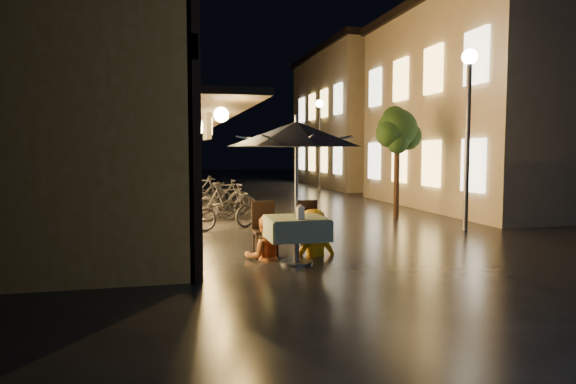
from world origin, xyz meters
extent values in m
plane|color=black|center=(0.00, 0.00, 0.00)|extent=(90.00, 90.00, 0.00)
cube|color=orange|center=(-5.75, 4.00, 3.50)|extent=(4.50, 11.00, 7.00)
cube|color=black|center=(-3.47, 4.00, 3.30)|extent=(0.12, 11.00, 0.35)
cube|color=black|center=(-2.90, 4.00, 2.75)|extent=(1.20, 10.50, 0.12)
cube|color=#FFC865|center=(-3.44, 3.00, 4.60)|extent=(0.10, 0.90, 1.50)
cube|color=#FFC865|center=(-3.44, 5.50, 4.60)|extent=(0.10, 0.90, 1.50)
cube|color=#FFC865|center=(-3.44, 8.00, 4.60)|extent=(0.10, 0.90, 1.50)
cube|color=#FFC865|center=(-3.44, 0.50, 1.40)|extent=(0.10, 2.20, 2.40)
cube|color=#FFC865|center=(-3.44, 4.00, 1.40)|extent=(0.10, 2.20, 2.40)
cube|color=#FFC865|center=(-3.44, 7.50, 1.40)|extent=(0.10, 2.20, 2.40)
cube|color=#A49583|center=(7.50, 6.50, 3.25)|extent=(7.00, 9.00, 6.50)
cube|color=black|center=(7.50, 6.50, 6.65)|extent=(7.30, 9.30, 0.30)
cube|color=#FFC865|center=(3.95, 3.20, 1.50)|extent=(0.10, 1.00, 1.40)
cube|color=#FFC865|center=(3.95, 3.20, 4.30)|extent=(0.10, 1.00, 1.40)
cube|color=#FFC865|center=(3.95, 5.40, 1.50)|extent=(0.10, 1.00, 1.40)
cube|color=#FFC865|center=(3.95, 5.40, 4.30)|extent=(0.10, 1.00, 1.40)
cube|color=#FFC865|center=(3.95, 7.60, 1.50)|extent=(0.10, 1.00, 1.40)
cube|color=#FFC865|center=(3.95, 7.60, 4.30)|extent=(0.10, 1.00, 1.40)
cube|color=#FFC865|center=(3.95, 9.80, 1.50)|extent=(0.10, 1.00, 1.40)
cube|color=#FFC865|center=(3.95, 9.80, 4.30)|extent=(0.10, 1.00, 1.40)
cube|color=#A49583|center=(7.50, 18.00, 3.50)|extent=(7.00, 10.00, 7.00)
cube|color=black|center=(7.50, 18.00, 7.15)|extent=(7.30, 10.30, 0.30)
cube|color=#FFC865|center=(3.95, 14.20, 1.50)|extent=(0.10, 1.00, 1.40)
cube|color=#FFC865|center=(3.95, 14.20, 4.30)|extent=(0.10, 1.00, 1.40)
cube|color=#FFC865|center=(3.95, 16.40, 1.50)|extent=(0.10, 1.00, 1.40)
cube|color=#FFC865|center=(3.95, 16.40, 4.30)|extent=(0.10, 1.00, 1.40)
cube|color=#FFC865|center=(3.95, 18.60, 1.50)|extent=(0.10, 1.00, 1.40)
cube|color=#FFC865|center=(3.95, 18.60, 4.30)|extent=(0.10, 1.00, 1.40)
cube|color=#FFC865|center=(3.95, 20.80, 1.50)|extent=(0.10, 1.00, 1.40)
cube|color=#FFC865|center=(3.95, 20.80, 4.30)|extent=(0.10, 1.00, 1.40)
cylinder|color=black|center=(2.40, 4.50, 1.10)|extent=(0.16, 0.16, 2.20)
sphere|color=black|center=(2.40, 4.50, 2.50)|extent=(1.10, 1.10, 1.10)
sphere|color=black|center=(2.75, 4.60, 2.30)|extent=(0.80, 0.80, 0.80)
sphere|color=black|center=(2.10, 4.35, 2.35)|extent=(0.76, 0.76, 0.76)
sphere|color=black|center=(2.45, 4.80, 2.80)|extent=(0.70, 0.70, 0.70)
sphere|color=black|center=(2.30, 4.25, 2.10)|extent=(0.60, 0.60, 0.60)
cylinder|color=#59595E|center=(3.00, 2.00, 2.00)|extent=(0.12, 0.12, 4.00)
sphere|color=#FFF1C4|center=(3.00, 2.00, 4.05)|extent=(0.36, 0.36, 0.36)
cylinder|color=#59595E|center=(3.00, 14.00, 2.00)|extent=(0.12, 0.12, 4.00)
sphere|color=#FFF1C4|center=(3.00, 14.00, 4.05)|extent=(0.36, 0.36, 0.36)
cylinder|color=#59595E|center=(-1.78, -0.58, 0.36)|extent=(0.10, 0.10, 0.72)
cylinder|color=#59595E|center=(-1.78, -0.58, 0.02)|extent=(0.56, 0.56, 0.04)
cube|color=#28502C|center=(-1.78, -0.58, 0.75)|extent=(0.95, 0.95, 0.06)
cube|color=#28502C|center=(-1.31, -0.58, 0.58)|extent=(0.04, 0.95, 0.33)
cube|color=#28502C|center=(-2.26, -0.58, 0.58)|extent=(0.04, 0.95, 0.33)
cube|color=#28502C|center=(-1.78, -0.10, 0.58)|extent=(0.95, 0.04, 0.33)
cube|color=#28502C|center=(-1.78, -1.05, 0.58)|extent=(0.95, 0.04, 0.33)
cylinder|color=#59595E|center=(-1.78, -0.58, 1.15)|extent=(0.05, 0.05, 2.30)
cone|color=black|center=(-1.78, -0.58, 2.15)|extent=(2.27, 2.27, 0.41)
cylinder|color=#59595E|center=(-1.78, -0.58, 2.40)|extent=(0.06, 0.06, 0.12)
cube|color=black|center=(-2.18, 0.07, 0.45)|extent=(0.42, 0.42, 0.05)
cube|color=black|center=(-2.18, 0.26, 0.70)|extent=(0.42, 0.04, 0.55)
cylinder|color=black|center=(-2.36, -0.11, 0.21)|extent=(0.04, 0.04, 0.43)
cylinder|color=black|center=(-2.00, -0.11, 0.21)|extent=(0.04, 0.04, 0.43)
cylinder|color=black|center=(-2.36, 0.25, 0.21)|extent=(0.04, 0.04, 0.43)
cylinder|color=black|center=(-2.00, 0.25, 0.21)|extent=(0.04, 0.04, 0.43)
cube|color=black|center=(-1.38, 0.07, 0.45)|extent=(0.42, 0.42, 0.05)
cube|color=black|center=(-1.38, 0.26, 0.70)|extent=(0.42, 0.04, 0.55)
cylinder|color=black|center=(-1.56, -0.11, 0.21)|extent=(0.04, 0.04, 0.43)
cylinder|color=black|center=(-1.20, -0.11, 0.21)|extent=(0.04, 0.04, 0.43)
cylinder|color=black|center=(-1.56, 0.25, 0.21)|extent=(0.04, 0.04, 0.43)
cylinder|color=black|center=(-1.20, 0.25, 0.21)|extent=(0.04, 0.04, 0.43)
cube|color=white|center=(-1.78, -0.85, 0.87)|extent=(0.11, 0.11, 0.18)
cube|color=#FFD88C|center=(-1.78, -0.85, 0.86)|extent=(0.07, 0.07, 0.12)
cone|color=white|center=(-1.78, -0.85, 0.99)|extent=(0.16, 0.16, 0.07)
imported|color=orange|center=(-2.23, -0.08, 0.72)|extent=(0.71, 0.55, 1.43)
imported|color=#FFA90F|center=(-1.32, 0.00, 0.82)|extent=(1.17, 0.84, 1.63)
imported|color=black|center=(-2.51, 3.42, 0.44)|extent=(1.76, 1.23, 0.88)
imported|color=black|center=(-2.31, 4.99, 0.52)|extent=(1.78, 0.72, 1.04)
imported|color=black|center=(-2.79, 5.08, 0.42)|extent=(1.63, 0.60, 0.85)
imported|color=black|center=(-2.34, 6.34, 0.54)|extent=(1.83, 0.58, 1.09)
imported|color=black|center=(-2.55, 8.13, 0.43)|extent=(1.72, 0.98, 0.86)
imported|color=black|center=(-2.84, 8.83, 0.55)|extent=(1.84, 0.58, 1.09)
camera|label=1|loc=(-3.85, -8.76, 1.86)|focal=32.00mm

